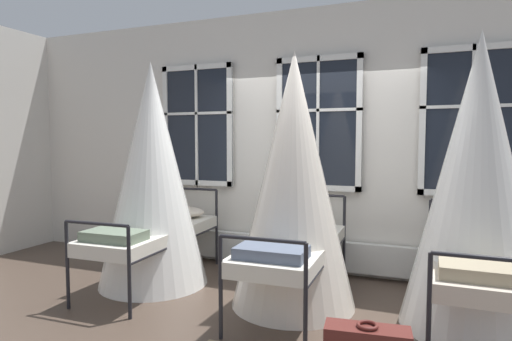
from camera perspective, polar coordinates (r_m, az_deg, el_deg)
name	(u,v)px	position (r m, az deg, el deg)	size (l,w,h in m)	color
ground	(295,299)	(4.76, 5.16, -16.62)	(21.41, 21.41, 0.00)	#4C3D33
back_wall_with_windows	(320,141)	(5.51, 8.49, 3.85)	(9.08, 0.10, 3.33)	silver
window_bank	(317,183)	(5.42, 8.15, -1.69)	(4.49, 0.10, 2.64)	black
cot_first	(152,178)	(5.11, -13.58, -0.92)	(1.25, 1.97, 2.58)	black
cot_second	(294,184)	(4.33, 5.01, -1.77)	(1.25, 1.96, 2.56)	black
cot_third	(477,187)	(4.23, 27.23, -1.96)	(1.25, 1.95, 2.62)	black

